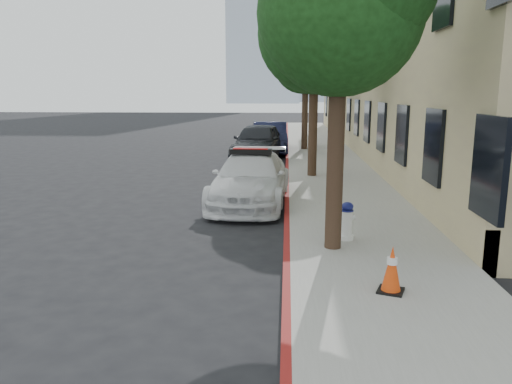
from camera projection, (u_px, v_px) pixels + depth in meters
The scene contains 13 objects.
ground at pixel (196, 224), 11.30m from camera, with size 120.00×120.00×0.00m, color black.
sidewalk at pixel (324, 161), 20.85m from camera, with size 3.20×50.00×0.15m, color gray.
curb_strip at pixel (287, 161), 20.94m from camera, with size 0.12×50.00×0.15m, color maroon.
building at pixel (434, 49), 24.42m from camera, with size 8.00×36.00×10.00m, color #CBBA82.
tower_right at pixel (313, 21), 138.45m from camera, with size 14.00×14.00×44.00m, color #9EA8B7.
tree_near at pixel (342, 11), 8.31m from camera, with size 2.92×2.82×5.62m.
tree_mid at pixel (315, 53), 16.15m from camera, with size 2.77×2.64×5.43m.
tree_far at pixel (306, 61), 23.94m from camera, with size 3.10×3.00×5.81m.
police_car at pixel (251, 179), 13.22m from camera, with size 2.13×4.73×1.49m.
parked_car_mid at pixel (258, 142), 21.48m from camera, with size 1.91×4.75×1.62m, color black.
parked_car_far at pixel (270, 138), 24.21m from camera, with size 1.58×4.54×1.50m, color #141733.
fire_hydrant at pixel (347, 221), 9.55m from camera, with size 0.31×0.28×0.74m.
traffic_cone at pixel (392, 269), 7.05m from camera, with size 0.45×0.45×0.68m.
Camera 1 is at (2.04, -10.83, 2.96)m, focal length 35.00 mm.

